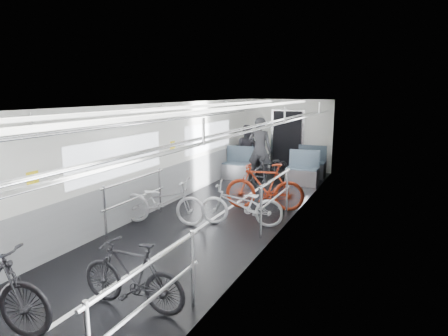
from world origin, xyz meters
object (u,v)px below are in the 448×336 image
object	(u,v)px
bike_left_far	(163,201)
bike_right_far	(265,187)
bike_right_near	(132,275)
bike_aisle	(271,168)
person_standing	(260,150)
person_seated	(246,149)
bike_right_mid	(241,204)

from	to	relation	value
bike_left_far	bike_right_far	distance (m)	2.37
bike_right_near	bike_aisle	xyz separation A→B (m)	(-0.48, 7.24, 0.02)
bike_left_far	bike_right_near	xyz separation A→B (m)	(1.42, -2.91, -0.03)
bike_right_near	bike_right_far	distance (m)	4.69
bike_right_far	person_standing	distance (m)	2.78
bike_right_far	person_standing	bearing A→B (deg)	-169.47
bike_right_far	person_seated	distance (m)	4.09
bike_right_mid	person_seated	world-z (taller)	person_seated
person_standing	person_seated	size ratio (longest dim) A/B	1.21
bike_right_near	bike_aisle	distance (m)	7.25
bike_left_far	bike_right_far	bearing A→B (deg)	-53.31
person_seated	bike_right_far	bearing A→B (deg)	119.83
bike_left_far	person_seated	distance (m)	5.44
bike_right_far	bike_aisle	size ratio (longest dim) A/B	1.02
bike_left_far	bike_aisle	world-z (taller)	bike_left_far
bike_right_mid	person_seated	xyz separation A→B (m)	(-1.76, 4.89, 0.36)
bike_right_mid	bike_right_far	size ratio (longest dim) A/B	0.94
bike_right_mid	person_standing	bearing A→B (deg)	-178.98
bike_right_near	person_standing	distance (m)	7.30
bike_aisle	bike_right_mid	bearing A→B (deg)	-64.12
person_standing	bike_right_near	bearing A→B (deg)	95.40
bike_aisle	bike_right_far	bearing A→B (deg)	-58.61
bike_right_mid	person_seated	size ratio (longest dim) A/B	1.05
bike_left_far	bike_right_mid	distance (m)	1.59
bike_right_mid	person_standing	xyz separation A→B (m)	(-0.93, 3.80, 0.52)
bike_left_far	person_seated	xyz separation A→B (m)	(-0.26, 5.42, 0.33)
bike_left_far	person_standing	world-z (taller)	person_standing
person_standing	person_seated	distance (m)	1.38
bike_left_far	person_standing	size ratio (longest dim) A/B	0.93
bike_right_near	person_standing	world-z (taller)	person_standing
bike_right_near	bike_right_far	size ratio (longest dim) A/B	0.82
bike_left_far	bike_right_mid	world-z (taller)	bike_left_far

